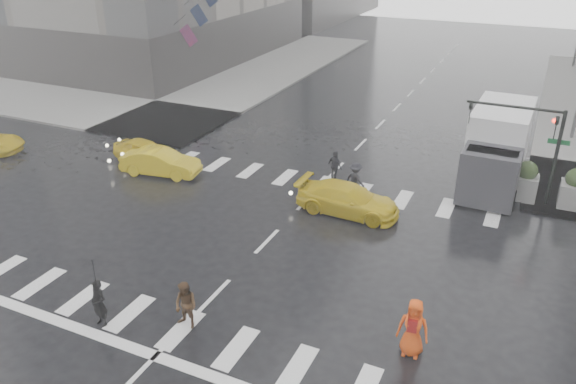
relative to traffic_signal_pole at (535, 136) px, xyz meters
The scene contains 17 objects.
ground 12.47m from the traffic_signal_pole, 138.36° to the right, with size 120.00×120.00×0.00m, color black.
sidewalk_nw 30.21m from the traffic_signal_pole, 161.58° to the left, with size 35.00×35.00×0.15m, color slate.
road_markings 12.47m from the traffic_signal_pole, 138.36° to the right, with size 18.00×48.00×0.01m, color silver, non-canonical shape.
traffic_signal_pole is the anchor object (origin of this frame).
planter_west 3.01m from the traffic_signal_pole, behind, with size 1.10×1.10×1.80m.
planter_mid 2.24m from the traffic_signal_pole, 91.76° to the left, with size 1.10×1.10×1.80m.
planter_east 3.00m from the traffic_signal_pole, ahead, with size 1.10×1.10×1.80m.
flag_cluster 26.38m from the traffic_signal_pole, 156.46° to the left, with size 2.87×3.06×4.69m.
pedestrian_black 18.78m from the traffic_signal_pole, 127.69° to the right, with size 1.09×1.10×2.43m.
pedestrian_brown 16.56m from the traffic_signal_pole, 122.95° to the right, with size 0.79×0.61×1.62m, color #432B17.
pedestrian_orange 12.42m from the traffic_signal_pole, 100.41° to the right, with size 0.96×0.67×1.88m.
pedestrian_far_a 9.05m from the traffic_signal_pole, behind, with size 0.93×0.57×1.59m, color black.
pedestrian_far_b 7.97m from the traffic_signal_pole, 160.80° to the right, with size 1.05×0.58×1.63m, color black.
taxi_front 19.07m from the traffic_signal_pole, 169.71° to the right, with size 1.48×3.67×1.25m, color #DAB80B.
taxi_mid 17.60m from the traffic_signal_pole, 165.70° to the right, with size 1.40×4.00×1.32m, color #DAB80B.
taxi_rear 8.53m from the traffic_signal_pole, 148.01° to the right, with size 1.85×4.02×1.32m, color #DAB80B.
box_truck 2.60m from the traffic_signal_pole, 132.61° to the left, with size 2.57×6.84×3.63m.
Camera 1 is at (8.94, -17.29, 11.55)m, focal length 35.00 mm.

